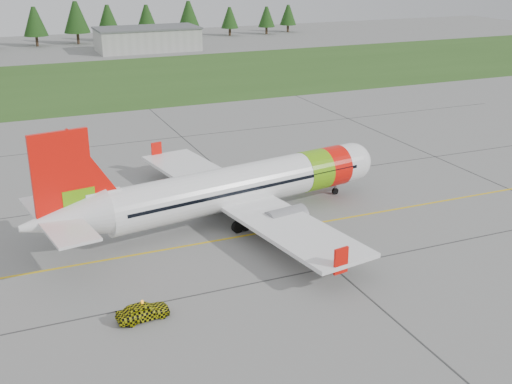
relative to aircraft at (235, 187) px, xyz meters
name	(u,v)px	position (x,y,z in m)	size (l,w,h in m)	color
ground	(210,292)	(-6.57, -11.84, -2.98)	(320.00, 320.00, 0.00)	gray
aircraft	(235,187)	(0.00, 0.00, 0.00)	(33.96, 31.67, 10.34)	white
follow_me_car	(142,295)	(-11.73, -13.47, -1.22)	(1.42, 1.20, 3.52)	#CDCE0B
grass_strip	(61,85)	(-6.57, 70.16, -2.97)	(320.00, 50.00, 0.03)	#30561E
taxi_guideline	(177,247)	(-6.57, -3.84, -2.97)	(120.00, 0.25, 0.02)	gold
hangar_east	(148,40)	(18.43, 106.16, -0.38)	(24.00, 12.00, 5.20)	#A8A8A3
treeline	(31,26)	(-6.57, 126.16, 2.02)	(160.00, 8.00, 10.00)	#1C3F14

